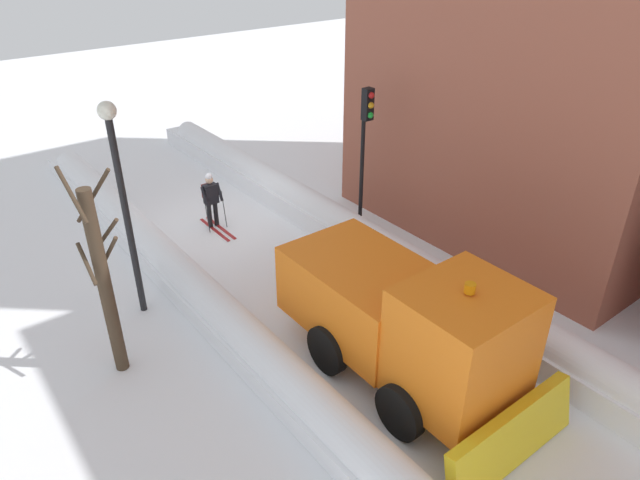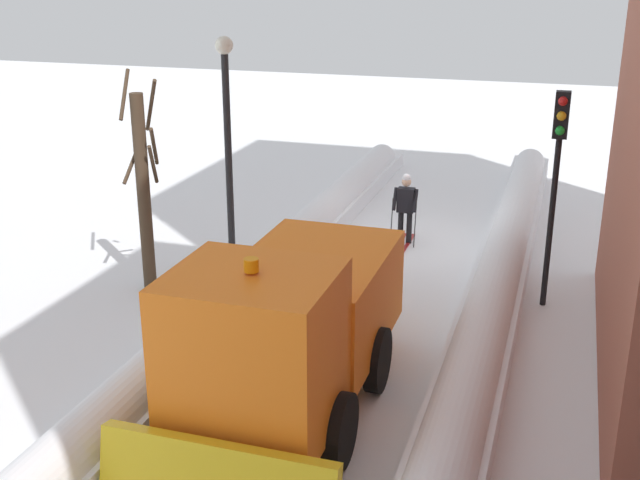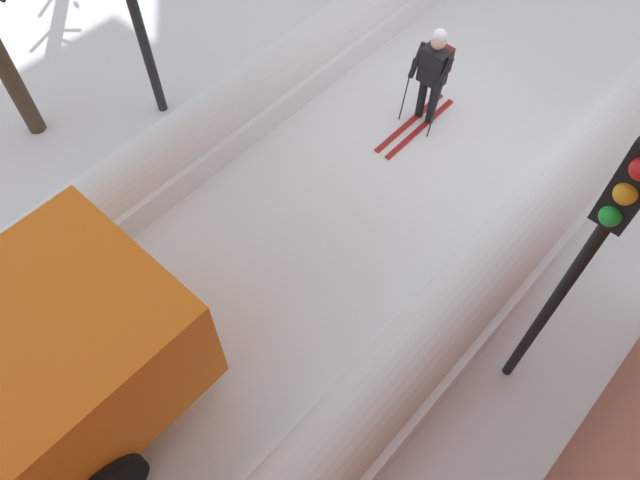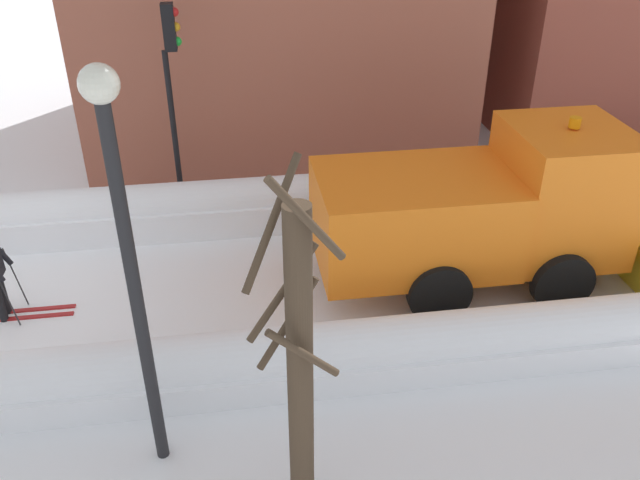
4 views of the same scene
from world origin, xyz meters
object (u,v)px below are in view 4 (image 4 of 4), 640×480
object	(u,v)px
plow_truck	(485,209)
traffic_light_pole	(172,72)
bare_tree_near	(299,374)
street_lamp	(126,241)

from	to	relation	value
plow_truck	traffic_light_pole	xyz separation A→B (m)	(-3.62, -5.46, 1.65)
plow_truck	traffic_light_pole	size ratio (longest dim) A/B	1.34
traffic_light_pole	bare_tree_near	world-z (taller)	bare_tree_near
street_lamp	bare_tree_near	distance (m)	2.36
plow_truck	bare_tree_near	bearing A→B (deg)	-40.06
plow_truck	traffic_light_pole	bearing A→B (deg)	-123.59
street_lamp	bare_tree_near	bearing A→B (deg)	55.38
bare_tree_near	traffic_light_pole	bearing A→B (deg)	-169.33
traffic_light_pole	bare_tree_near	xyz separation A→B (m)	(8.26, 1.56, -0.87)
street_lamp	bare_tree_near	size ratio (longest dim) A/B	1.12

